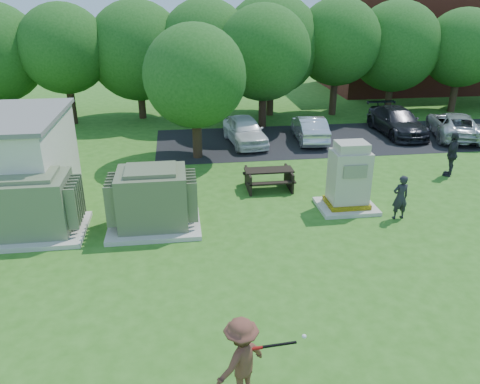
{
  "coord_description": "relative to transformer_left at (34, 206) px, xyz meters",
  "views": [
    {
      "loc": [
        -1.86,
        -9.65,
        7.16
      ],
      "look_at": [
        0.0,
        4.0,
        1.3
      ],
      "focal_mm": 35.0,
      "sensor_mm": 36.0,
      "label": 1
    }
  ],
  "objects": [
    {
      "name": "ground",
      "position": [
        6.5,
        -4.5,
        -0.97
      ],
      "size": [
        120.0,
        120.0,
        0.0
      ],
      "primitive_type": "plane",
      "color": "#2D6619",
      "rests_on": "ground"
    },
    {
      "name": "brick_building",
      "position": [
        24.5,
        22.5,
        3.03
      ],
      "size": [
        15.0,
        8.0,
        8.0
      ],
      "primitive_type": "cube",
      "color": "maroon",
      "rests_on": "ground"
    },
    {
      "name": "parking_strip",
      "position": [
        13.5,
        9.0,
        -0.96
      ],
      "size": [
        20.0,
        6.0,
        0.01
      ],
      "primitive_type": "cube",
      "color": "#232326",
      "rests_on": "ground"
    },
    {
      "name": "transformer_left",
      "position": [
        0.0,
        0.0,
        0.0
      ],
      "size": [
        3.0,
        2.4,
        2.07
      ],
      "color": "beige",
      "rests_on": "ground"
    },
    {
      "name": "transformer_right",
      "position": [
        3.7,
        0.0,
        0.0
      ],
      "size": [
        3.0,
        2.4,
        2.07
      ],
      "color": "beige",
      "rests_on": "ground"
    },
    {
      "name": "generator_cabinet",
      "position": [
        10.51,
        0.53,
        0.12
      ],
      "size": [
        2.04,
        1.67,
        2.48
      ],
      "color": "beige",
      "rests_on": "ground"
    },
    {
      "name": "picnic_table",
      "position": [
        8.09,
        2.74,
        -0.46
      ],
      "size": [
        1.89,
        1.42,
        0.81
      ],
      "color": "black",
      "rests_on": "ground"
    },
    {
      "name": "batter",
      "position": [
        5.58,
        -7.44,
        -0.08
      ],
      "size": [
        1.31,
        1.2,
        1.77
      ],
      "primitive_type": "imported",
      "rotation": [
        0.0,
        0.0,
        3.77
      ],
      "color": "brown",
      "rests_on": "ground"
    },
    {
      "name": "person_by_generator",
      "position": [
        12.0,
        -0.49,
        -0.18
      ],
      "size": [
        0.6,
        0.42,
        1.58
      ],
      "primitive_type": "imported",
      "rotation": [
        0.0,
        0.0,
        3.23
      ],
      "color": "black",
      "rests_on": "ground"
    },
    {
      "name": "person_walking_right",
      "position": [
        15.99,
        3.14,
        -0.02
      ],
      "size": [
        1.05,
        1.16,
        1.89
      ],
      "primitive_type": "imported",
      "rotation": [
        0.0,
        0.0,
        4.05
      ],
      "color": "#27272C",
      "rests_on": "ground"
    },
    {
      "name": "car_white",
      "position": [
        8.02,
        8.88,
        -0.27
      ],
      "size": [
        2.14,
        4.3,
        1.41
      ],
      "primitive_type": "imported",
      "rotation": [
        0.0,
        0.0,
        0.12
      ],
      "color": "white",
      "rests_on": "ground"
    },
    {
      "name": "car_silver_a",
      "position": [
        11.47,
        8.96,
        -0.32
      ],
      "size": [
        1.71,
        4.07,
        1.31
      ],
      "primitive_type": "imported",
      "rotation": [
        0.0,
        0.0,
        3.06
      ],
      "color": "silver",
      "rests_on": "ground"
    },
    {
      "name": "car_dark",
      "position": [
        16.55,
        9.55,
        -0.27
      ],
      "size": [
        1.98,
        4.85,
        1.4
      ],
      "primitive_type": "imported",
      "rotation": [
        0.0,
        0.0,
        0.0
      ],
      "color": "black",
      "rests_on": "ground"
    },
    {
      "name": "car_silver_b",
      "position": [
        19.33,
        8.55,
        -0.3
      ],
      "size": [
        3.53,
        5.23,
        1.33
      ],
      "primitive_type": "imported",
      "rotation": [
        0.0,
        0.0,
        2.84
      ],
      "color": "#B6B6BB",
      "rests_on": "ground"
    },
    {
      "name": "batting_equipment",
      "position": [
        6.23,
        -7.44,
        0.19
      ],
      "size": [
        1.1,
        0.28,
        0.09
      ],
      "color": "black",
      "rests_on": "ground"
    },
    {
      "name": "tree_row",
      "position": [
        8.25,
        14.0,
        3.18
      ],
      "size": [
        41.3,
        13.3,
        7.3
      ],
      "color": "#47301E",
      "rests_on": "ground"
    }
  ]
}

